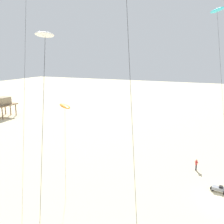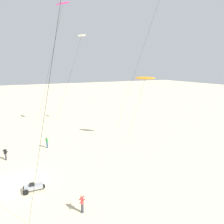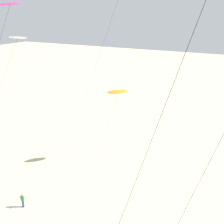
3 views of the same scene
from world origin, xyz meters
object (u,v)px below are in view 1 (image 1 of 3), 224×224
(stilt_house, at_px, (3,102))
(beach_buggy, at_px, (220,189))
(kite_orange, at_px, (65,106))
(kite_flyer_furthest, at_px, (196,164))
(kite_white, at_px, (45,38))
(kite_cyan, at_px, (217,11))

(stilt_house, height_order, beach_buggy, stilt_house)
(kite_orange, xyz_separation_m, stilt_house, (25.03, 36.02, -6.31))
(kite_flyer_furthest, distance_m, beach_buggy, 6.05)
(kite_flyer_furthest, bearing_deg, kite_orange, 128.91)
(kite_flyer_furthest, relative_size, beach_buggy, 0.80)
(kite_white, bearing_deg, beach_buggy, -33.20)
(kite_orange, height_order, beach_buggy, kite_orange)
(stilt_house, bearing_deg, kite_orange, -124.79)
(kite_cyan, bearing_deg, kite_flyer_furthest, 171.53)
(kite_orange, xyz_separation_m, kite_white, (-10.83, -6.06, 6.80))
(kite_cyan, xyz_separation_m, kite_white, (-27.64, 8.69, -4.99))
(kite_orange, bearing_deg, kite_cyan, -41.28)
(kite_cyan, xyz_separation_m, beach_buggy, (-10.65, -2.43, -21.50))
(kite_flyer_furthest, xyz_separation_m, beach_buggy, (-5.08, -3.25, -0.46))
(kite_cyan, relative_size, stilt_house, 3.87)
(kite_flyer_furthest, height_order, stilt_house, stilt_house)
(kite_orange, relative_size, kite_cyan, 0.46)
(kite_flyer_furthest, bearing_deg, stilt_house, 74.57)
(kite_flyer_furthest, distance_m, stilt_house, 51.90)
(kite_cyan, height_order, kite_flyer_furthest, kite_cyan)
(kite_white, height_order, stilt_house, kite_white)
(kite_cyan, bearing_deg, kite_orange, 138.72)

